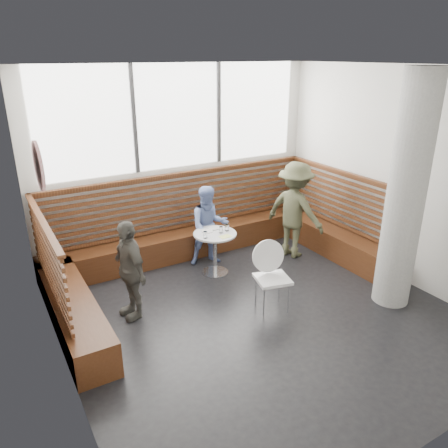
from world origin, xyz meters
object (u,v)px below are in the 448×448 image
concrete_column (406,194)px  adult_man (295,210)px  child_left (130,270)px  cafe_chair (270,271)px  cafe_table (215,245)px  child_back (209,226)px

concrete_column → adult_man: size_ratio=1.92×
adult_man → child_left: size_ratio=1.22×
concrete_column → cafe_chair: bearing=155.9°
cafe_table → concrete_column: bearing=-48.3°
adult_man → child_left: adult_man is taller
concrete_column → cafe_chair: concrete_column is taller
cafe_chair → adult_man: adult_man is taller
cafe_chair → cafe_table: bearing=110.4°
child_back → child_left: bearing=-137.5°
child_back → cafe_table: bearing=-89.8°
concrete_column → adult_man: (-0.26, 1.92, -0.77)m
child_left → child_back: bearing=111.7°
concrete_column → child_left: size_ratio=2.34×
child_back → cafe_chair: bearing=-73.5°
cafe_chair → child_left: (-1.71, 0.77, 0.12)m
cafe_chair → adult_man: 1.83m
cafe_table → cafe_chair: (0.15, -1.26, 0.06)m
cafe_table → child_left: bearing=-162.4°
concrete_column → adult_man: 2.08m
concrete_column → cafe_chair: 2.07m
cafe_table → child_left: 1.65m
cafe_table → adult_man: bearing=-3.0°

